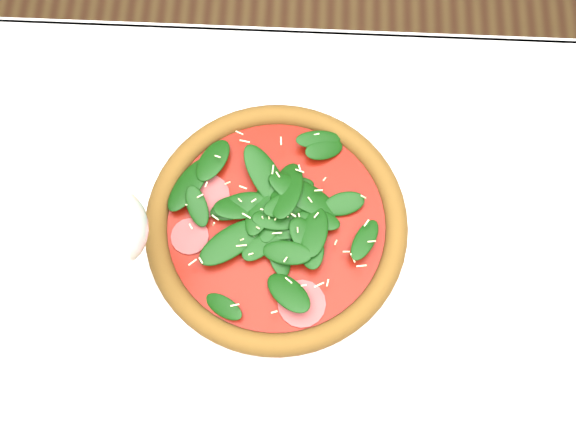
{
  "coord_description": "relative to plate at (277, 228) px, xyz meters",
  "views": [
    {
      "loc": [
        0.04,
        -0.14,
        1.55
      ],
      "look_at": [
        0.03,
        0.11,
        0.77
      ],
      "focal_mm": 40.0,
      "sensor_mm": 36.0,
      "label": 1
    }
  ],
  "objects": [
    {
      "name": "pizza",
      "position": [
        0.0,
        -0.0,
        0.02
      ],
      "size": [
        0.39,
        0.39,
        0.04
      ],
      "rotation": [
        0.0,
        0.0,
        -0.19
      ],
      "color": "#975324",
      "rests_on": "plate"
    },
    {
      "name": "dining_table",
      "position": [
        -0.01,
        -0.1,
        -0.11
      ],
      "size": [
        1.21,
        0.81,
        0.75
      ],
      "color": "white",
      "rests_on": "ground"
    },
    {
      "name": "plate",
      "position": [
        0.0,
        0.0,
        0.0
      ],
      "size": [
        0.38,
        0.38,
        0.02
      ],
      "color": "white",
      "rests_on": "dining_table"
    },
    {
      "name": "wine_glass",
      "position": [
        -0.17,
        -0.05,
        0.15
      ],
      "size": [
        0.09,
        0.09,
        0.22
      ],
      "color": "silver",
      "rests_on": "dining_table"
    },
    {
      "name": "ground",
      "position": [
        -0.01,
        -0.1,
        -0.76
      ],
      "size": [
        6.0,
        6.0,
        0.0
      ],
      "primitive_type": "plane",
      "color": "brown",
      "rests_on": "ground"
    }
  ]
}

